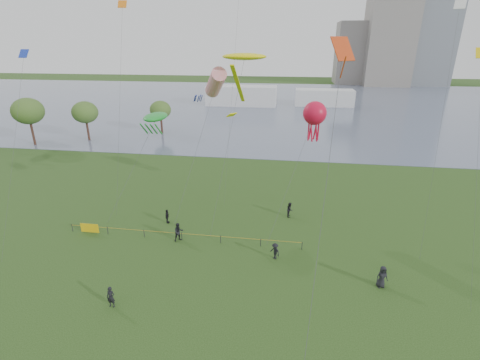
# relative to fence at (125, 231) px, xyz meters

# --- Properties ---
(ground_plane) EXTENTS (400.00, 400.00, 0.00)m
(ground_plane) POSITION_rel_fence_xyz_m (12.48, -12.79, -0.55)
(ground_plane) COLOR #1D3912
(lake) EXTENTS (400.00, 120.00, 0.08)m
(lake) POSITION_rel_fence_xyz_m (12.48, 87.21, -0.53)
(lake) COLOR slate
(lake) RESTS_ON ground_plane
(building_mid) EXTENTS (20.00, 20.00, 38.00)m
(building_mid) POSITION_rel_fence_xyz_m (58.48, 149.21, 18.45)
(building_mid) COLOR gray
(building_mid) RESTS_ON ground_plane
(building_low) EXTENTS (16.00, 18.00, 28.00)m
(building_low) POSITION_rel_fence_xyz_m (44.48, 155.21, 13.45)
(building_low) COLOR slate
(building_low) RESTS_ON ground_plane
(pavilion_left) EXTENTS (22.00, 8.00, 6.00)m
(pavilion_left) POSITION_rel_fence_xyz_m (0.48, 82.21, 2.45)
(pavilion_left) COLOR silver
(pavilion_left) RESTS_ON ground_plane
(pavilion_right) EXTENTS (18.00, 7.00, 5.00)m
(pavilion_right) POSITION_rel_fence_xyz_m (26.48, 85.21, 1.95)
(pavilion_right) COLOR silver
(pavilion_right) RESTS_ON ground_plane
(trees) EXTENTS (26.52, 17.84, 9.07)m
(trees) POSITION_rel_fence_xyz_m (-25.50, 34.27, 5.45)
(trees) COLOR #382119
(trees) RESTS_ON ground_plane
(fence) EXTENTS (24.07, 0.07, 1.05)m
(fence) POSITION_rel_fence_xyz_m (0.00, 0.00, 0.00)
(fence) COLOR black
(fence) RESTS_ON ground_plane
(spectator_a) EXTENTS (1.21, 1.17, 1.96)m
(spectator_a) POSITION_rel_fence_xyz_m (5.87, -0.15, 0.42)
(spectator_a) COLOR black
(spectator_a) RESTS_ON ground_plane
(spectator_b) EXTENTS (1.17, 1.12, 1.60)m
(spectator_b) POSITION_rel_fence_xyz_m (15.60, -1.91, 0.24)
(spectator_b) COLOR black
(spectator_b) RESTS_ON ground_plane
(spectator_c) EXTENTS (0.45, 0.96, 1.61)m
(spectator_c) POSITION_rel_fence_xyz_m (3.46, 3.25, 0.25)
(spectator_c) COLOR black
(spectator_c) RESTS_ON ground_plane
(spectator_d) EXTENTS (1.06, 0.81, 1.92)m
(spectator_d) POSITION_rel_fence_xyz_m (24.41, -4.63, 0.41)
(spectator_d) COLOR black
(spectator_d) RESTS_ON ground_plane
(spectator_f) EXTENTS (0.63, 0.42, 1.73)m
(spectator_f) POSITION_rel_fence_xyz_m (3.75, -10.01, 0.31)
(spectator_f) COLOR black
(spectator_f) RESTS_ON ground_plane
(spectator_g) EXTENTS (0.73, 0.90, 1.73)m
(spectator_g) POSITION_rel_fence_xyz_m (16.84, 6.79, 0.31)
(spectator_g) COLOR black
(spectator_g) RESTS_ON ground_plane
(kite_stingray) EXTENTS (4.83, 9.92, 17.67)m
(kite_stingray) POSITION_rel_fence_xyz_m (11.29, 8.14, 16.66)
(kite_stingray) COLOR #3F3F42
(kite_windsock) EXTENTS (5.21, 9.87, 16.30)m
(kite_windsock) POSITION_rel_fence_xyz_m (7.75, 10.30, 13.87)
(kite_windsock) COLOR #3F3F42
(kite_creature) EXTENTS (5.87, 7.15, 11.38)m
(kite_creature) POSITION_rel_fence_xyz_m (1.48, 7.35, 10.37)
(kite_creature) COLOR #3F3F42
(kite_octopus) EXTENTS (5.36, 8.19, 13.09)m
(kite_octopus) POSITION_rel_fence_xyz_m (18.81, 7.22, 11.26)
(kite_octopus) COLOR #3F3F42
(kite_delta) EXTENTS (2.47, 10.59, 18.98)m
(kite_delta) POSITION_rel_fence_xyz_m (19.14, -7.33, 16.88)
(kite_delta) COLOR #3F3F42
(small_kites) EXTENTS (40.04, 14.25, 12.54)m
(small_kites) POSITION_rel_fence_xyz_m (12.15, 6.19, 21.28)
(small_kites) COLOR orange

